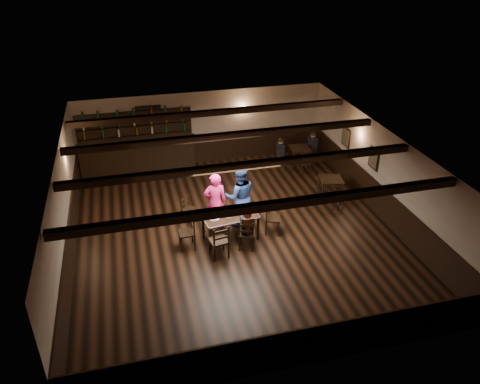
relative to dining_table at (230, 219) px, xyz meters
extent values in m
plane|color=black|center=(0.21, 0.30, -0.67)|extent=(10.00, 10.00, 0.00)
cube|color=beige|center=(0.21, 5.30, 0.68)|extent=(9.00, 0.02, 2.70)
cube|color=beige|center=(0.21, -4.70, 0.68)|extent=(9.00, 0.02, 2.70)
cube|color=beige|center=(-4.29, 0.30, 0.68)|extent=(0.02, 10.00, 2.70)
cube|color=beige|center=(4.71, 0.30, 0.68)|extent=(0.02, 10.00, 2.70)
cube|color=silver|center=(0.21, 0.30, 2.03)|extent=(9.00, 10.00, 0.02)
cube|color=black|center=(0.21, 5.27, -0.17)|extent=(9.00, 0.04, 1.00)
cube|color=black|center=(0.21, -4.67, -0.17)|extent=(9.00, 0.04, 1.00)
cube|color=black|center=(-4.26, 0.30, -0.17)|extent=(0.04, 10.00, 1.00)
cube|color=black|center=(4.68, 0.30, -0.17)|extent=(0.04, 10.00, 1.00)
cube|color=black|center=(-1.69, 5.27, 1.18)|extent=(0.90, 0.03, 1.00)
cube|color=black|center=(-1.69, 5.25, 1.18)|extent=(0.80, 0.02, 0.90)
cube|color=black|center=(4.68, 0.80, 0.93)|extent=(0.03, 0.55, 0.65)
cube|color=#72664C|center=(4.66, 0.80, 0.93)|extent=(0.02, 0.45, 0.55)
cube|color=black|center=(4.68, 2.70, 0.88)|extent=(0.03, 0.55, 0.65)
cube|color=#72664C|center=(4.66, 2.70, 0.88)|extent=(0.02, 0.45, 0.55)
cube|color=black|center=(0.21, -2.70, 1.93)|extent=(8.90, 0.18, 0.18)
cube|color=black|center=(0.21, -0.70, 1.93)|extent=(8.90, 0.18, 0.18)
cube|color=black|center=(0.21, 1.30, 1.93)|extent=(8.90, 0.18, 0.18)
cube|color=black|center=(0.21, 3.30, 1.93)|extent=(8.90, 0.18, 0.18)
cube|color=black|center=(-0.66, -0.41, -0.31)|extent=(0.07, 0.07, 0.71)
cube|color=black|center=(-0.74, 0.23, -0.31)|extent=(0.07, 0.07, 0.71)
cube|color=black|center=(0.74, -0.23, -0.31)|extent=(0.07, 0.07, 0.71)
cube|color=black|center=(0.66, 0.41, -0.31)|extent=(0.07, 0.07, 0.71)
cube|color=black|center=(0.00, 0.00, 0.06)|extent=(1.61, 0.95, 0.04)
cube|color=#A5A8AD|center=(-0.05, 0.36, 0.06)|extent=(1.51, 0.22, 0.04)
cube|color=#A5A8AD|center=(0.05, -0.36, 0.06)|extent=(1.51, 0.22, 0.04)
cube|color=#A5A8AD|center=(0.74, 0.09, 0.06)|extent=(0.13, 0.76, 0.04)
cube|color=#A5A8AD|center=(-0.74, -0.09, 0.06)|extent=(0.13, 0.76, 0.04)
cube|color=black|center=(-0.32, -0.50, -0.43)|extent=(0.04, 0.04, 0.48)
cube|color=black|center=(-0.26, -0.87, -0.43)|extent=(0.04, 0.04, 0.48)
cube|color=black|center=(-0.72, -0.57, -0.43)|extent=(0.04, 0.04, 0.48)
cube|color=black|center=(-0.65, -0.94, -0.43)|extent=(0.04, 0.04, 0.48)
cube|color=black|center=(-0.49, -0.72, -0.17)|extent=(0.53, 0.52, 0.04)
cube|color=black|center=(-0.46, -0.91, 0.08)|extent=(0.47, 0.11, 0.50)
cube|color=black|center=(-0.46, -0.91, 0.03)|extent=(0.40, 0.09, 0.06)
cube|color=black|center=(-0.46, -0.91, 0.23)|extent=(0.40, 0.09, 0.06)
cube|color=black|center=(0.56, -0.43, -0.45)|extent=(0.05, 0.05, 0.44)
cube|color=black|center=(0.44, -0.75, -0.45)|extent=(0.05, 0.05, 0.44)
cube|color=black|center=(0.22, -0.30, -0.45)|extent=(0.05, 0.05, 0.44)
cube|color=black|center=(0.10, -0.62, -0.45)|extent=(0.05, 0.05, 0.44)
cube|color=black|center=(0.33, -0.53, -0.21)|extent=(0.54, 0.53, 0.04)
cube|color=black|center=(0.27, -0.69, 0.02)|extent=(0.41, 0.18, 0.46)
cube|color=black|center=(0.27, -0.69, -0.03)|extent=(0.35, 0.15, 0.05)
cube|color=black|center=(0.27, -0.69, 0.15)|extent=(0.35, 0.15, 0.05)
cube|color=black|center=(-1.43, 0.09, -0.44)|extent=(0.04, 0.04, 0.45)
cube|color=black|center=(-1.07, 0.09, -0.44)|extent=(0.04, 0.04, 0.45)
cube|color=black|center=(-1.42, -0.29, -0.44)|extent=(0.04, 0.04, 0.45)
cube|color=black|center=(-1.07, -0.29, -0.44)|extent=(0.04, 0.04, 0.45)
cube|color=black|center=(-1.25, -0.10, -0.19)|extent=(0.42, 0.44, 0.04)
cube|color=black|center=(-1.07, -0.10, 0.04)|extent=(0.04, 0.44, 0.47)
cube|color=black|center=(-1.07, -0.10, -0.01)|extent=(0.03, 0.38, 0.05)
cube|color=black|center=(-1.07, -0.10, 0.18)|extent=(0.03, 0.38, 0.05)
cube|color=black|center=(1.35, -0.21, -0.44)|extent=(0.05, 0.05, 0.45)
cube|color=black|center=(1.01, -0.10, -0.44)|extent=(0.05, 0.05, 0.45)
cube|color=black|center=(1.47, 0.15, -0.44)|extent=(0.05, 0.05, 0.45)
cube|color=black|center=(1.13, 0.26, -0.44)|extent=(0.05, 0.05, 0.45)
cube|color=black|center=(1.24, 0.03, -0.19)|extent=(0.54, 0.55, 0.04)
cube|color=black|center=(1.07, 0.08, 0.04)|extent=(0.18, 0.43, 0.47)
cube|color=black|center=(1.07, 0.08, 0.00)|extent=(0.15, 0.37, 0.05)
cube|color=black|center=(1.07, 0.08, 0.19)|extent=(0.15, 0.37, 0.05)
cube|color=black|center=(-0.99, 1.00, -0.48)|extent=(0.04, 0.04, 0.38)
cube|color=black|center=(-1.19, 1.23, -0.48)|extent=(0.04, 0.04, 0.38)
cube|color=black|center=(-0.75, 1.22, -0.48)|extent=(0.04, 0.04, 0.38)
cube|color=black|center=(-0.96, 1.44, -0.48)|extent=(0.04, 0.04, 0.38)
cube|color=black|center=(-0.97, 1.22, -0.27)|extent=(0.52, 0.52, 0.04)
cube|color=black|center=(-1.07, 1.34, -0.07)|extent=(0.30, 0.28, 0.40)
cube|color=black|center=(-1.07, 1.34, -0.11)|extent=(0.25, 0.24, 0.04)
cube|color=black|center=(-1.07, 1.34, 0.05)|extent=(0.25, 0.24, 0.04)
imported|color=#E21C6C|center=(-0.31, 0.57, 0.24)|extent=(0.68, 0.46, 1.82)
imported|color=navy|center=(0.43, 0.66, 0.29)|extent=(0.97, 0.78, 1.91)
cube|color=black|center=(0.33, -0.41, -0.15)|extent=(0.32, 0.32, 0.13)
cube|color=black|center=(0.33, -0.53, 0.09)|extent=(0.34, 0.20, 0.48)
cylinder|color=black|center=(0.33, -0.53, 0.31)|extent=(0.10, 0.34, 0.34)
sphere|color=#D8A384|center=(0.33, -0.53, 0.46)|extent=(0.21, 0.21, 0.21)
sphere|color=#36170C|center=(0.33, -0.56, 0.47)|extent=(0.26, 0.26, 0.26)
cone|color=#36170C|center=(0.33, -0.66, 0.06)|extent=(0.20, 0.20, 0.60)
cylinder|color=white|center=(-0.47, 0.01, 0.09)|extent=(0.32, 0.32, 0.01)
cylinder|color=white|center=(-0.47, 0.01, 0.14)|extent=(0.26, 0.26, 0.09)
cylinder|color=silver|center=(-0.47, 0.01, 0.12)|extent=(0.27, 0.27, 0.04)
cylinder|color=white|center=(-0.05, -0.06, 0.16)|extent=(0.16, 0.16, 0.15)
cylinder|color=white|center=(0.21, 0.03, 0.18)|extent=(0.15, 0.15, 0.18)
cylinder|color=#A5A8AD|center=(0.00, 0.14, 0.10)|extent=(0.05, 0.05, 0.03)
sphere|color=orange|center=(0.00, 0.14, 0.13)|extent=(0.03, 0.03, 0.03)
cylinder|color=silver|center=(0.35, -0.04, 0.13)|extent=(0.03, 0.03, 0.08)
cylinder|color=#A5A8AD|center=(0.39, -0.05, 0.14)|extent=(0.04, 0.04, 0.10)
cylinder|color=silver|center=(0.33, 0.19, 0.14)|extent=(0.07, 0.07, 0.11)
cube|color=maroon|center=(0.53, -0.07, 0.09)|extent=(0.32, 0.30, 0.00)
cube|color=#0F214C|center=(0.51, 0.18, 0.09)|extent=(0.38, 0.31, 0.00)
cube|color=black|center=(-2.21, 4.95, -0.12)|extent=(4.00, 0.60, 1.10)
cube|color=black|center=(-2.21, 4.95, 0.46)|extent=(4.20, 0.70, 0.05)
cube|color=black|center=(-2.21, 5.22, 0.43)|extent=(4.00, 0.10, 2.20)
cube|color=black|center=(-2.21, 5.12, 0.68)|extent=(3.90, 0.22, 0.03)
cube|color=black|center=(-2.21, 5.12, 1.03)|extent=(3.90, 0.22, 0.03)
cube|color=black|center=(-2.21, 5.12, 1.38)|extent=(3.90, 0.22, 0.03)
cube|color=black|center=(3.63, 1.40, 0.06)|extent=(0.85, 0.85, 0.04)
cube|color=black|center=(3.28, 1.18, -0.31)|extent=(0.04, 0.04, 0.71)
cube|color=black|center=(3.41, 1.75, -0.31)|extent=(0.04, 0.04, 0.71)
cube|color=black|center=(3.85, 1.05, -0.31)|extent=(0.04, 0.04, 0.71)
cube|color=black|center=(3.98, 1.62, -0.31)|extent=(0.04, 0.04, 0.71)
cube|color=black|center=(3.55, 3.96, 0.06)|extent=(0.80, 0.80, 0.04)
cube|color=black|center=(3.22, 3.70, -0.31)|extent=(0.05, 0.05, 0.71)
cube|color=black|center=(3.28, 4.29, -0.31)|extent=(0.05, 0.05, 0.71)
cube|color=black|center=(3.81, 3.63, -0.31)|extent=(0.05, 0.05, 0.71)
cube|color=black|center=(3.88, 4.23, -0.31)|extent=(0.05, 0.05, 0.71)
cube|color=black|center=(2.82, 3.99, 0.05)|extent=(0.23, 0.36, 0.50)
sphere|color=#D8A384|center=(2.82, 3.99, 0.39)|extent=(0.19, 0.19, 0.19)
sphere|color=black|center=(2.82, 3.99, 0.42)|extent=(0.20, 0.20, 0.20)
cube|color=black|center=(4.14, 4.19, 0.07)|extent=(0.26, 0.39, 0.54)
sphere|color=#D8A384|center=(4.14, 4.19, 0.43)|extent=(0.21, 0.21, 0.21)
sphere|color=black|center=(4.14, 4.19, 0.47)|extent=(0.22, 0.22, 0.22)
camera|label=1|loc=(-2.48, -10.69, 6.91)|focal=35.00mm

